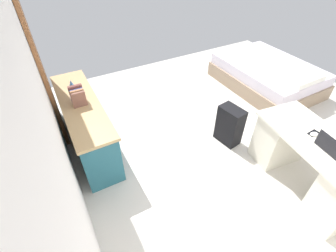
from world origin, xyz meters
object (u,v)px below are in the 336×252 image
computer_mouse (314,134)px  cell_phone_by_mouse (313,133)px  desk (309,163)px  bed (267,75)px  suitcase_black (230,125)px  laptop (332,148)px  figurine_small (71,84)px  credenza (86,124)px

computer_mouse → cell_phone_by_mouse: bearing=-37.2°
cell_phone_by_mouse → desk: bearing=159.6°
bed → computer_mouse: 2.32m
suitcase_black → laptop: 1.32m
figurine_small → computer_mouse: bearing=-136.6°
cell_phone_by_mouse → suitcase_black: bearing=17.7°
desk → bed: (1.94, -1.36, -0.14)m
suitcase_black → figurine_small: size_ratio=5.37×
suitcase_black → figurine_small: (1.36, 1.84, 0.51)m
suitcase_black → laptop: bearing=-176.5°
desk → cell_phone_by_mouse: cell_phone_by_mouse is taller
bed → desk: bearing=145.0°
suitcase_black → figurine_small: bearing=44.9°
credenza → computer_mouse: computer_mouse is taller
credenza → cell_phone_by_mouse: bearing=-130.0°
suitcase_black → laptop: (-1.20, -0.26, 0.48)m
cell_phone_by_mouse → figurine_small: 3.17m
desk → suitcase_black: (1.06, 0.31, -0.08)m
credenza → figurine_small: bearing=0.2°
figurine_small → credenza: bearing=-179.8°
laptop → figurine_small: laptop is taller
credenza → bed: (-0.03, -3.51, -0.13)m
suitcase_black → cell_phone_by_mouse: bearing=-167.7°
bed → cell_phone_by_mouse: 2.29m
bed → computer_mouse: (-1.83, 1.34, 0.50)m
desk → figurine_small: bearing=41.7°
desk → suitcase_black: size_ratio=2.56×
laptop → figurine_small: (2.56, 2.10, 0.03)m
laptop → cell_phone_by_mouse: bearing=-19.2°
desk → computer_mouse: (0.12, -0.02, 0.36)m
desk → figurine_small: (2.42, 2.15, 0.43)m
desk → laptop: 0.42m
credenza → cell_phone_by_mouse: 2.89m
desk → cell_phone_by_mouse: 0.38m
bed → cell_phone_by_mouse: bearing=143.9°
suitcase_black → cell_phone_by_mouse: (-0.93, -0.36, 0.44)m
bed → laptop: laptop is taller
computer_mouse → figurine_small: figurine_small is taller
computer_mouse → figurine_small: size_ratio=0.91×
bed → computer_mouse: computer_mouse is taller
bed → computer_mouse: size_ratio=19.17×
desk → laptop: laptop is taller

